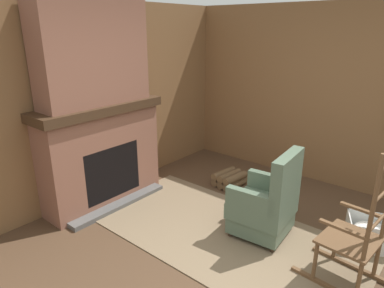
# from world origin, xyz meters

# --- Properties ---
(ground_plane) EXTENTS (14.00, 14.00, 0.00)m
(ground_plane) POSITION_xyz_m (0.00, 0.00, 0.00)
(ground_plane) COLOR #4C3523
(wood_panel_wall_left) EXTENTS (0.06, 5.50, 2.55)m
(wood_panel_wall_left) POSITION_xyz_m (-2.48, 0.00, 1.27)
(wood_panel_wall_left) COLOR brown
(wood_panel_wall_left) RESTS_ON ground
(wood_panel_wall_back) EXTENTS (5.50, 0.09, 2.55)m
(wood_panel_wall_back) POSITION_xyz_m (0.02, 2.48, 1.27)
(wood_panel_wall_back) COLOR brown
(wood_panel_wall_back) RESTS_ON ground
(fireplace_hearth) EXTENTS (0.65, 1.67, 1.32)m
(fireplace_hearth) POSITION_xyz_m (-2.22, 0.00, 0.66)
(fireplace_hearth) COLOR brown
(fireplace_hearth) RESTS_ON ground
(chimney_breast) EXTENTS (0.39, 1.38, 1.21)m
(chimney_breast) POSITION_xyz_m (-2.23, 0.00, 1.92)
(chimney_breast) COLOR brown
(chimney_breast) RESTS_ON fireplace_hearth
(area_rug) EXTENTS (3.08, 1.55, 0.01)m
(area_rug) POSITION_xyz_m (-0.56, 0.35, 0.01)
(area_rug) COLOR #7A664C
(area_rug) RESTS_ON ground
(armchair) EXTENTS (0.66, 0.67, 1.01)m
(armchair) POSITION_xyz_m (-0.19, 0.64, 0.37)
(armchair) COLOR #516651
(armchair) RESTS_ON ground
(rocking_chair) EXTENTS (0.84, 0.55, 1.35)m
(rocking_chair) POSITION_xyz_m (0.77, 0.45, 0.44)
(rocking_chair) COLOR brown
(rocking_chair) RESTS_ON ground
(firewood_stack) EXTENTS (0.39, 0.47, 0.21)m
(firewood_stack) POSITION_xyz_m (-1.20, 1.44, 0.10)
(firewood_stack) COLOR brown
(firewood_stack) RESTS_ON ground
(laundry_basket) EXTENTS (0.56, 0.51, 0.32)m
(laundry_basket) POSITION_xyz_m (0.77, 1.17, 0.16)
(laundry_basket) COLOR white
(laundry_basket) RESTS_ON ground
(oil_lamp_vase) EXTENTS (0.12, 0.12, 0.30)m
(oil_lamp_vase) POSITION_xyz_m (-2.27, -0.43, 1.43)
(oil_lamp_vase) COLOR #99B29E
(oil_lamp_vase) RESTS_ON fireplace_hearth
(storage_case) EXTENTS (0.16, 0.27, 0.16)m
(storage_case) POSITION_xyz_m (-2.27, 0.08, 1.40)
(storage_case) COLOR gray
(storage_case) RESTS_ON fireplace_hearth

